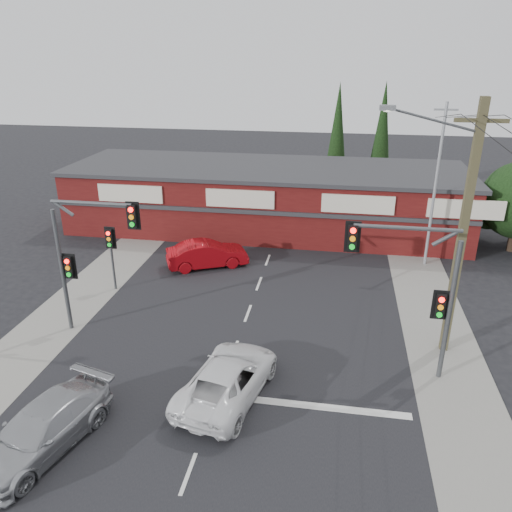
% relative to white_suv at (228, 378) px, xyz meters
% --- Properties ---
extents(ground, '(120.00, 120.00, 0.00)m').
position_rel_white_suv_xyz_m(ground, '(-0.38, 1.38, -0.71)').
color(ground, black).
rests_on(ground, ground).
extents(road_strip, '(14.00, 70.00, 0.01)m').
position_rel_white_suv_xyz_m(road_strip, '(-0.38, 6.38, -0.70)').
color(road_strip, black).
rests_on(road_strip, ground).
extents(verge_left, '(3.00, 70.00, 0.02)m').
position_rel_white_suv_xyz_m(verge_left, '(-8.88, 6.38, -0.70)').
color(verge_left, gray).
rests_on(verge_left, ground).
extents(verge_right, '(3.00, 70.00, 0.02)m').
position_rel_white_suv_xyz_m(verge_right, '(8.12, 6.38, -0.70)').
color(verge_right, gray).
rests_on(verge_right, ground).
extents(stop_line, '(6.50, 0.35, 0.01)m').
position_rel_white_suv_xyz_m(stop_line, '(3.12, -0.12, -0.69)').
color(stop_line, silver).
rests_on(stop_line, ground).
extents(white_suv, '(3.38, 5.49, 1.42)m').
position_rel_white_suv_xyz_m(white_suv, '(0.00, 0.00, 0.00)').
color(white_suv, white).
rests_on(white_suv, ground).
extents(silver_suv, '(3.26, 5.27, 1.43)m').
position_rel_white_suv_xyz_m(silver_suv, '(-5.07, -3.41, 0.00)').
color(silver_suv, '#A7A9AC').
rests_on(silver_suv, ground).
extents(red_sedan, '(4.77, 3.36, 1.49)m').
position_rel_white_suv_xyz_m(red_sedan, '(-3.63, 10.99, 0.04)').
color(red_sedan, '#9A090F').
rests_on(red_sedan, ground).
extents(lane_dashes, '(0.12, 33.87, 0.01)m').
position_rel_white_suv_xyz_m(lane_dashes, '(-0.38, -0.49, -0.69)').
color(lane_dashes, silver).
rests_on(lane_dashes, ground).
extents(shop_building, '(27.30, 8.40, 4.22)m').
position_rel_white_suv_xyz_m(shop_building, '(-1.37, 18.36, 1.42)').
color(shop_building, '#480E0E').
rests_on(shop_building, ground).
extents(conifer_near, '(1.80, 1.80, 9.25)m').
position_rel_white_suv_xyz_m(conifer_near, '(3.12, 25.38, 4.77)').
color(conifer_near, '#2D2116').
rests_on(conifer_near, ground).
extents(conifer_far, '(1.80, 1.80, 9.25)m').
position_rel_white_suv_xyz_m(conifer_far, '(6.62, 27.38, 4.77)').
color(conifer_far, '#2D2116').
rests_on(conifer_far, ground).
extents(traffic_mast_left, '(3.77, 0.27, 5.97)m').
position_rel_white_suv_xyz_m(traffic_mast_left, '(-6.80, 3.38, 3.22)').
color(traffic_mast_left, '#47494C').
rests_on(traffic_mast_left, ground).
extents(traffic_mast_right, '(3.96, 0.27, 5.97)m').
position_rel_white_suv_xyz_m(traffic_mast_right, '(6.49, 2.38, 3.24)').
color(traffic_mast_right, '#47494C').
rests_on(traffic_mast_right, ground).
extents(pedestal_signal, '(0.55, 0.27, 3.38)m').
position_rel_white_suv_xyz_m(pedestal_signal, '(-7.58, 7.38, 1.70)').
color(pedestal_signal, '#47494C').
rests_on(pedestal_signal, ground).
extents(utility_pole, '(4.38, 0.59, 10.00)m').
position_rel_white_suv_xyz_m(utility_pole, '(7.99, 4.36, 4.69)').
color(utility_pole, '#4E472C').
rests_on(utility_pole, ground).
extents(steel_pole, '(1.20, 0.16, 9.00)m').
position_rel_white_suv_xyz_m(steel_pole, '(8.62, 13.38, 3.99)').
color(steel_pole, gray).
rests_on(steel_pole, ground).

